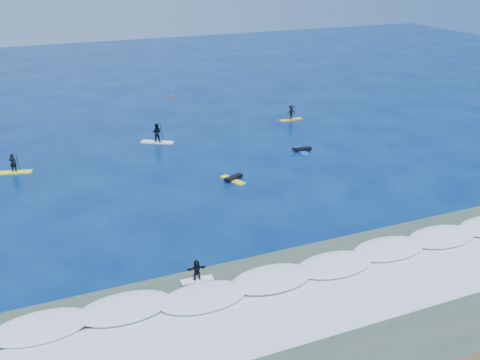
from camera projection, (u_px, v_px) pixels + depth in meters
name	position (u px, v px, depth m)	size (l,w,h in m)	color
ground	(247.00, 199.00, 39.24)	(160.00, 160.00, 0.00)	#04194F
shallow_water	(356.00, 307.00, 27.38)	(90.00, 13.00, 0.01)	#374B3A
breaking_wave	(316.00, 268.00, 30.77)	(40.00, 6.00, 0.30)	white
whitewater	(345.00, 296.00, 28.23)	(34.00, 5.00, 0.02)	silver
sup_paddler_left	(13.00, 166.00, 43.69)	(2.84, 1.34, 1.93)	#FEFB1B
sup_paddler_center	(157.00, 134.00, 50.55)	(3.08, 2.29, 2.20)	white
sup_paddler_right	(291.00, 113.00, 57.37)	(2.70, 0.78, 1.88)	yellow
prone_paddler_near	(233.00, 179.00, 42.39)	(1.81, 2.40, 0.49)	#FFFB1B
prone_paddler_far	(302.00, 150.00, 48.55)	(1.87, 2.40, 0.49)	blue
wave_surfer	(197.00, 272.00, 29.03)	(1.82, 0.64, 1.29)	white
marker_buoy	(172.00, 97.00, 65.95)	(0.24, 0.24, 0.57)	#E15414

